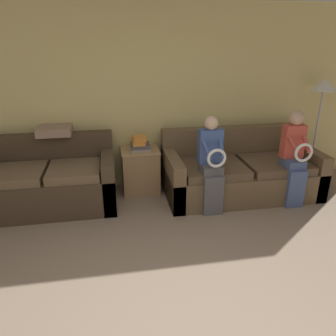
{
  "coord_description": "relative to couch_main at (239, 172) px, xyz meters",
  "views": [
    {
      "loc": [
        -0.45,
        -1.63,
        2.08
      ],
      "look_at": [
        0.15,
        1.78,
        0.7
      ],
      "focal_mm": 35.0,
      "sensor_mm": 36.0,
      "label": 1
    }
  ],
  "objects": [
    {
      "name": "wall_back",
      "position": [
        -1.29,
        0.58,
        0.97
      ],
      "size": [
        7.57,
        0.06,
        2.55
      ],
      "color": "#DBCC7F",
      "rests_on": "ground_plane"
    },
    {
      "name": "couch_main",
      "position": [
        0.0,
        0.0,
        0.0
      ],
      "size": [
        2.11,
        0.99,
        0.88
      ],
      "color": "brown",
      "rests_on": "ground_plane"
    },
    {
      "name": "couch_side",
      "position": [
        -2.58,
        0.06,
        0.02
      ],
      "size": [
        1.67,
        0.9,
        0.89
      ],
      "color": "#473828",
      "rests_on": "ground_plane"
    },
    {
      "name": "side_shelf",
      "position": [
        -1.37,
        0.29,
        0.02
      ],
      "size": [
        0.53,
        0.49,
        0.63
      ],
      "color": "#9E7A51",
      "rests_on": "ground_plane"
    },
    {
      "name": "book_stack",
      "position": [
        -1.37,
        0.28,
        0.41
      ],
      "size": [
        0.26,
        0.31,
        0.19
      ],
      "color": "gray",
      "rests_on": "side_shelf"
    },
    {
      "name": "child_right_seated",
      "position": [
        0.56,
        -0.41,
        0.38
      ],
      "size": [
        0.28,
        0.38,
        1.23
      ],
      "color": "#475B8E",
      "rests_on": "ground_plane"
    },
    {
      "name": "floor_lamp",
      "position": [
        1.29,
        0.26,
        1.03
      ],
      "size": [
        0.38,
        0.38,
        1.54
      ],
      "color": "#2D2B28",
      "rests_on": "ground_plane"
    },
    {
      "name": "child_left_seated",
      "position": [
        -0.56,
        -0.42,
        0.35
      ],
      "size": [
        0.3,
        0.37,
        1.21
      ],
      "color": "#56565B",
      "rests_on": "ground_plane"
    },
    {
      "name": "throw_pillow",
      "position": [
        -2.48,
        0.37,
        0.63
      ],
      "size": [
        0.43,
        0.43,
        0.1
      ],
      "color": "gray",
      "rests_on": "couch_side"
    }
  ]
}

